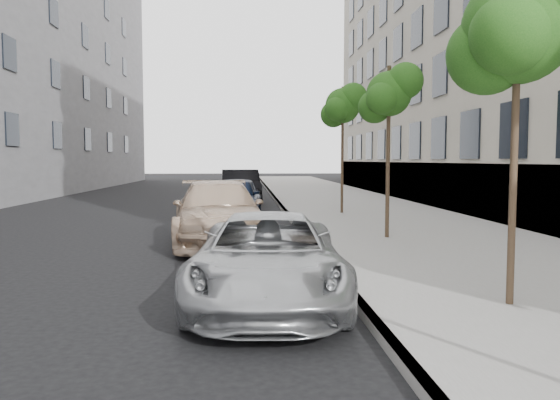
{
  "coord_description": "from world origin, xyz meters",
  "views": [
    {
      "loc": [
        -0.44,
        -5.67,
        2.12
      ],
      "look_at": [
        0.1,
        2.68,
        1.5
      ],
      "focal_mm": 35.0,
      "sensor_mm": 36.0,
      "label": 1
    }
  ],
  "objects": [
    {
      "name": "ground",
      "position": [
        0.0,
        0.0,
        0.0
      ],
      "size": [
        160.0,
        160.0,
        0.0
      ],
      "primitive_type": "plane",
      "color": "black",
      "rests_on": "ground"
    },
    {
      "name": "sidewalk",
      "position": [
        4.3,
        24.0,
        0.07
      ],
      "size": [
        6.4,
        72.0,
        0.14
      ],
      "primitive_type": "cube",
      "color": "gray",
      "rests_on": "ground"
    },
    {
      "name": "curb",
      "position": [
        1.18,
        24.0,
        0.07
      ],
      "size": [
        0.15,
        72.0,
        0.14
      ],
      "primitive_type": "cube",
      "color": "#9E9B93",
      "rests_on": "ground"
    },
    {
      "name": "tree_near",
      "position": [
        3.23,
        1.5,
        3.86
      ],
      "size": [
        1.79,
        1.59,
        4.61
      ],
      "color": "#38281C",
      "rests_on": "sidewalk"
    },
    {
      "name": "tree_mid",
      "position": [
        3.23,
        8.0,
        3.77
      ],
      "size": [
        1.53,
        1.33,
        4.39
      ],
      "color": "#38281C",
      "rests_on": "sidewalk"
    },
    {
      "name": "tree_far",
      "position": [
        3.23,
        14.5,
        4.11
      ],
      "size": [
        1.66,
        1.46,
        4.8
      ],
      "color": "#38281C",
      "rests_on": "sidewalk"
    },
    {
      "name": "minivan",
      "position": [
        -0.1,
        2.34,
        0.66
      ],
      "size": [
        2.44,
        4.84,
        1.31
      ],
      "primitive_type": "imported",
      "rotation": [
        0.0,
        0.0,
        -0.06
      ],
      "color": "#A9ABAD",
      "rests_on": "ground"
    },
    {
      "name": "suv",
      "position": [
        -1.12,
        8.19,
        0.78
      ],
      "size": [
        2.69,
        5.59,
        1.57
      ],
      "primitive_type": "imported",
      "rotation": [
        0.0,
        0.0,
        0.09
      ],
      "color": "#C8AB8E",
      "rests_on": "ground"
    },
    {
      "name": "sedan_blue",
      "position": [
        -0.78,
        13.93,
        0.76
      ],
      "size": [
        2.05,
        4.54,
        1.52
      ],
      "primitive_type": "imported",
      "rotation": [
        0.0,
        0.0,
        -0.06
      ],
      "color": "black",
      "rests_on": "ground"
    },
    {
      "name": "sedan_black",
      "position": [
        -0.64,
        20.44,
        0.82
      ],
      "size": [
        2.0,
        5.08,
        1.65
      ],
      "primitive_type": "imported",
      "rotation": [
        0.0,
        0.0,
        0.05
      ],
      "color": "black",
      "rests_on": "ground"
    },
    {
      "name": "sedan_rear",
      "position": [
        -0.6,
        25.95,
        0.66
      ],
      "size": [
        1.97,
        4.58,
        1.32
      ],
      "primitive_type": "imported",
      "rotation": [
        0.0,
        0.0,
        0.03
      ],
      "color": "#9899A0",
      "rests_on": "ground"
    }
  ]
}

